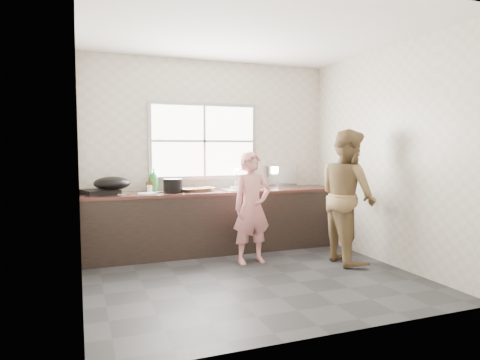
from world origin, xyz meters
name	(u,v)px	position (x,y,z in m)	size (l,w,h in m)	color
floor	(252,277)	(0.00, 0.00, -0.01)	(3.60, 3.20, 0.01)	#28282B
ceiling	(253,32)	(0.00, 0.00, 2.71)	(3.60, 3.20, 0.01)	silver
wall_back	(210,155)	(0.00, 1.60, 1.35)	(3.60, 0.01, 2.70)	beige
wall_left	(78,159)	(-1.80, 0.00, 1.35)	(0.01, 3.20, 2.70)	silver
wall_right	(385,156)	(1.80, 0.00, 1.35)	(0.01, 3.20, 2.70)	beige
wall_front	(334,162)	(0.00, -1.60, 1.35)	(3.60, 0.01, 2.70)	silver
cabinet	(217,222)	(0.00, 1.29, 0.41)	(3.60, 0.62, 0.82)	black
countertop	(217,192)	(0.00, 1.29, 0.84)	(3.60, 0.64, 0.04)	#381C17
sink	(240,189)	(0.35, 1.29, 0.86)	(0.55, 0.45, 0.02)	silver
faucet	(236,178)	(0.35, 1.49, 1.01)	(0.02, 0.02, 0.30)	silver
window_frame	(204,141)	(-0.10, 1.59, 1.55)	(1.60, 0.05, 1.10)	#9EA0A5
window_glazing	(204,141)	(-0.10, 1.57, 1.55)	(1.50, 0.01, 1.00)	white
woman	(252,211)	(0.23, 0.56, 0.66)	(0.48, 0.32, 1.32)	#D4817F
person_side	(348,196)	(1.39, 0.18, 0.84)	(0.82, 0.64, 1.69)	brown
cutting_board	(195,189)	(-0.30, 1.34, 0.88)	(0.45, 0.45, 0.05)	#322113
cleaver	(190,189)	(-0.41, 1.17, 0.90)	(0.20, 0.10, 0.01)	silver
bowl_mince	(208,189)	(-0.14, 1.29, 0.88)	(0.19, 0.19, 0.05)	white
bowl_crabs	(247,187)	(0.45, 1.29, 0.89)	(0.22, 0.22, 0.07)	white
bowl_held	(236,188)	(0.26, 1.26, 0.89)	(0.19, 0.19, 0.06)	silver
black_pot	(173,186)	(-0.64, 1.22, 0.95)	(0.26, 0.26, 0.18)	black
plate_food	(147,194)	(-1.00, 1.13, 0.87)	(0.24, 0.24, 0.02)	silver
bottle_green	(154,180)	(-0.84, 1.52, 1.02)	(0.12, 0.12, 0.31)	green
bottle_brown_tall	(150,185)	(-0.91, 1.40, 0.95)	(0.08, 0.09, 0.19)	#3D270F
bottle_brown_short	(171,185)	(-0.60, 1.52, 0.94)	(0.12, 0.12, 0.15)	#4D3513
glass_jar	(149,189)	(-0.93, 1.34, 0.91)	(0.07, 0.07, 0.10)	white
burner	(100,192)	(-1.55, 1.36, 0.89)	(0.40, 0.40, 0.06)	black
wok	(112,183)	(-1.41, 1.25, 1.01)	(0.45, 0.45, 0.17)	black
dish_rack	(281,176)	(1.10, 1.52, 1.02)	(0.42, 0.29, 0.32)	#B8BABF
pot_lid_left	(121,193)	(-1.30, 1.32, 0.87)	(0.24, 0.24, 0.01)	silver
pot_lid_right	(155,192)	(-0.85, 1.38, 0.87)	(0.24, 0.24, 0.01)	#B5B7BC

